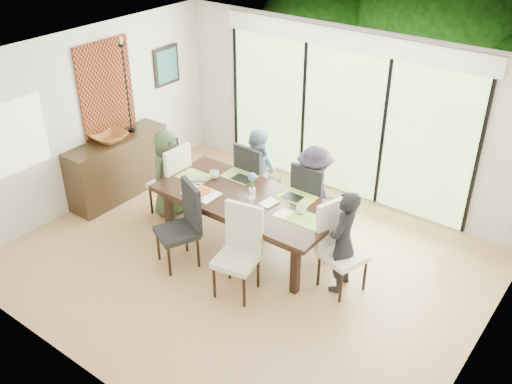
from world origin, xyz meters
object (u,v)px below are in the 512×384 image
Objects in this scene: chair_near_left at (176,227)px; cup_c at (301,209)px; sideboard at (119,167)px; chair_far_left at (258,177)px; person_far_right at (314,192)px; chair_left_end at (168,179)px; chair_right_end at (344,249)px; person_left_end at (169,173)px; person_far_left at (257,172)px; cup_b at (251,200)px; bowl at (109,137)px; laptop at (195,181)px; chair_near_right at (236,254)px; table_top at (247,199)px; cup_a at (215,175)px; vase at (252,193)px; chair_far_right at (314,197)px; person_right_end at (343,242)px.

cup_c is (1.30, 0.97, 0.27)m from chair_near_left.
chair_far_left is at bearing 23.73° from sideboard.
person_far_right is at bearing 16.22° from sideboard.
chair_far_left is 0.67× the size of sideboard.
chair_left_end is 2.32m from cup_c.
chair_right_end is 0.85× the size of person_left_end.
person_far_left is 1.00× the size of person_far_right.
bowl is (-2.69, -0.07, 0.20)m from cup_b.
person_left_end reaches higher than chair_far_left.
cup_c is (2.28, 0.10, 0.16)m from person_left_end.
cup_c is at bearing -22.59° from laptop.
chair_right_end is 0.85× the size of person_far_left.
chair_right_end reaches higher than sideboard.
chair_left_end and chair_right_end have the same top height.
chair_left_end is at bearing 176.53° from cup_b.
chair_near_left is at bearing 71.54° from person_far_right.
cup_c is (0.25, -0.73, 0.16)m from person_far_right.
chair_near_right is at bearing -107.19° from cup_c.
cup_b is (0.15, -0.10, 0.08)m from table_top.
bowl is (-2.54, -0.17, 0.28)m from table_top.
bowl is at bearing 90.53° from person_left_end.
table_top is at bearing -172.87° from cup_c.
chair_left_end is 11.00× the size of cup_b.
laptop is 2.66× the size of cup_a.
vase is (1.53, 0.05, 0.18)m from person_left_end.
chair_left_end is 0.85× the size of person_far_left.
vase is (0.50, -0.78, 0.18)m from person_far_left.
vase is at bearing -20.04° from laptop.
chair_left_end reaches higher than sideboard.
chair_near_right reaches higher than cup_b.
cup_b is 2.71m from sideboard.
vase is (0.05, 0.05, 0.10)m from table_top.
person_far_left is 0.94m from vase.
person_far_left is (0.05, 1.70, 0.10)m from chair_near_left.
cup_b is at bearing -16.39° from cup_a.
chair_right_end is at bearing -27.07° from laptop.
cup_c is at bearing 60.86° from chair_near_right.
chair_near_right is at bearing 24.14° from chair_near_left.
chair_left_end is 8.87× the size of cup_a.
chair_far_left is 1.15m from cup_b.
chair_far_right is at bearing 57.99° from vase.
cup_b is 0.68m from cup_c.
chair_near_left reaches higher than vase.
chair_far_right is 1.06m from cup_b.
chair_right_end and chair_far_left have the same top height.
chair_right_end is 1.27m from person_far_right.
chair_far_left reaches higher than sideboard.
person_right_end is at bearing 2.40° from bowl.
laptop is (0.63, -0.10, 0.13)m from person_left_end.
chair_near_right reaches higher than cup_a.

